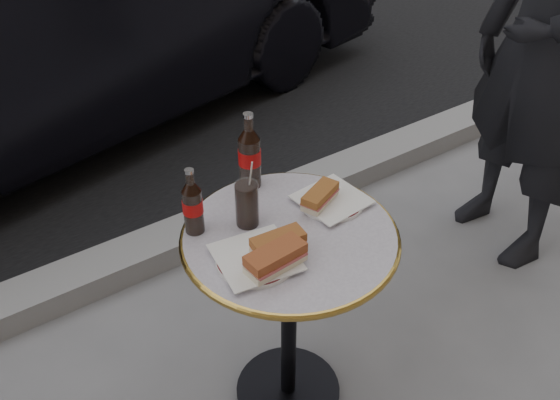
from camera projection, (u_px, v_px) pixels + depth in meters
ground at (288, 393)px, 2.19m from camera, size 80.00×80.00×0.00m
curb at (172, 243)px, 2.75m from camera, size 40.00×0.20×0.12m
bistro_table at (289, 322)px, 1.97m from camera, size 0.62×0.62×0.73m
plate_left at (256, 259)px, 1.66m from camera, size 0.27×0.27×0.01m
plate_right at (332, 201)px, 1.86m from camera, size 0.21×0.21×0.01m
sandwich_left_a at (275, 259)px, 1.61m from camera, size 0.17×0.09×0.06m
sandwich_left_b at (278, 244)px, 1.66m from camera, size 0.15×0.08×0.05m
sandwich_right at (320, 197)px, 1.83m from camera, size 0.15×0.11×0.05m
cola_bottle_left at (192, 201)px, 1.70m from camera, size 0.07×0.07×0.21m
cola_bottle_right at (249, 150)px, 1.86m from camera, size 0.09×0.09×0.25m
cola_glass at (247, 204)px, 1.74m from camera, size 0.09×0.09×0.14m
parked_car at (59, 12)px, 3.35m from camera, size 2.20×4.15×1.30m
pedestrian at (551, 48)px, 2.32m from camera, size 0.52×0.72×1.83m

